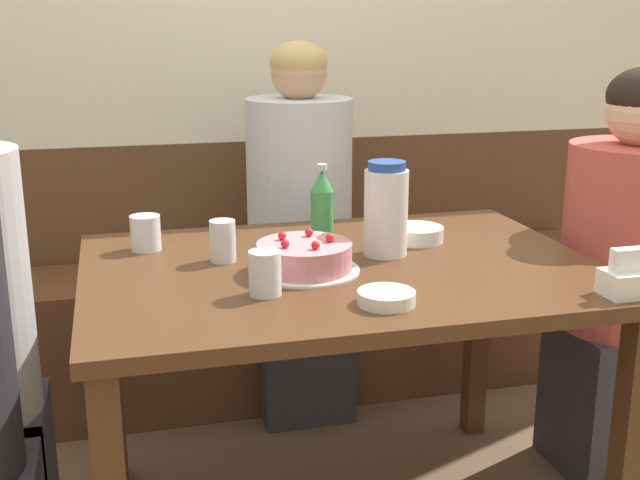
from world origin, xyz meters
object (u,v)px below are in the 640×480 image
(napkin_holder, at_px, (629,278))
(person_teal_shirt, at_px, (300,241))
(glass_water_tall, at_px, (265,273))
(soju_bottle, at_px, (323,207))
(birthday_cake, at_px, (304,257))
(water_pitcher, at_px, (386,210))
(person_grey_tee, at_px, (628,278))
(glass_tumbler_short, at_px, (223,241))
(glass_shot_small, at_px, (145,233))
(bowl_rice_small, at_px, (417,234))
(bowl_soup_white, at_px, (386,298))
(bench_seat, at_px, (275,329))

(napkin_holder, bearing_deg, person_teal_shirt, 113.58)
(glass_water_tall, bearing_deg, soju_bottle, 57.84)
(birthday_cake, distance_m, soju_bottle, 0.25)
(water_pitcher, bearing_deg, person_grey_tee, 3.04)
(napkin_holder, relative_size, person_grey_tee, 0.09)
(glass_water_tall, height_order, glass_tumbler_short, glass_tumbler_short)
(birthday_cake, relative_size, soju_bottle, 1.22)
(glass_shot_small, bearing_deg, bowl_rice_small, -8.12)
(glass_tumbler_short, bearing_deg, bowl_rice_small, 5.35)
(napkin_holder, relative_size, glass_water_tall, 1.14)
(bowl_rice_small, bearing_deg, glass_water_tall, -145.85)
(soju_bottle, relative_size, glass_water_tall, 2.21)
(water_pitcher, height_order, soju_bottle, water_pitcher)
(napkin_holder, xyz_separation_m, bowl_soup_white, (-0.52, 0.08, -0.02))
(bench_seat, distance_m, soju_bottle, 0.88)
(bowl_rice_small, bearing_deg, bench_seat, 110.21)
(bench_seat, bearing_deg, glass_shot_small, -127.58)
(person_teal_shirt, bearing_deg, water_pitcher, 6.00)
(bowl_soup_white, relative_size, glass_shot_small, 1.35)
(bowl_rice_small, bearing_deg, person_teal_shirt, 108.96)
(water_pitcher, relative_size, soju_bottle, 1.11)
(glass_shot_small, bearing_deg, birthday_cake, -38.90)
(water_pitcher, relative_size, bowl_rice_small, 1.67)
(water_pitcher, xyz_separation_m, napkin_holder, (0.40, -0.43, -0.08))
(birthday_cake, xyz_separation_m, person_teal_shirt, (0.16, 0.73, -0.17))
(soju_bottle, distance_m, glass_water_tall, 0.42)
(napkin_holder, bearing_deg, glass_water_tall, 164.95)
(bowl_soup_white, xyz_separation_m, person_teal_shirt, (0.05, 0.99, -0.15))
(soju_bottle, distance_m, person_grey_tee, 0.91)
(napkin_holder, bearing_deg, person_grey_tee, 53.55)
(birthday_cake, height_order, soju_bottle, soju_bottle)
(water_pitcher, height_order, bowl_soup_white, water_pitcher)
(water_pitcher, xyz_separation_m, soju_bottle, (-0.13, 0.13, -0.01))
(napkin_holder, xyz_separation_m, glass_water_tall, (-0.75, 0.20, 0.01))
(glass_shot_small, height_order, person_grey_tee, person_grey_tee)
(bowl_rice_small, bearing_deg, birthday_cake, -152.64)
(bench_seat, relative_size, napkin_holder, 21.92)
(birthday_cake, bearing_deg, bowl_soup_white, -66.91)
(bench_seat, relative_size, birthday_cake, 9.29)
(bench_seat, height_order, glass_tumbler_short, glass_tumbler_short)
(soju_bottle, xyz_separation_m, napkin_holder, (0.53, -0.55, -0.06))
(bowl_soup_white, distance_m, glass_tumbler_short, 0.49)
(glass_tumbler_short, height_order, person_teal_shirt, person_teal_shirt)
(bench_seat, relative_size, person_grey_tee, 2.05)
(water_pitcher, bearing_deg, bowl_soup_white, -108.76)
(bowl_soup_white, bearing_deg, person_teal_shirt, 87.11)
(water_pitcher, relative_size, glass_tumbler_short, 2.32)
(napkin_holder, bearing_deg, bowl_soup_white, 171.46)
(glass_shot_small, relative_size, person_grey_tee, 0.08)
(water_pitcher, distance_m, napkin_holder, 0.59)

